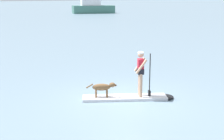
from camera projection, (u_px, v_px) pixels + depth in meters
ground_plane at (125, 99)px, 12.14m from camera, size 400.00×400.00×0.00m
paddleboard at (131, 97)px, 12.14m from camera, size 3.38×1.99×0.10m
person_paddler at (141, 70)px, 11.93m from camera, size 0.68×0.60×1.69m
dog at (103, 87)px, 11.98m from camera, size 1.06×0.53×0.54m
moored_boat_port at (93, 7)px, 68.12m from camera, size 9.10×4.97×3.96m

